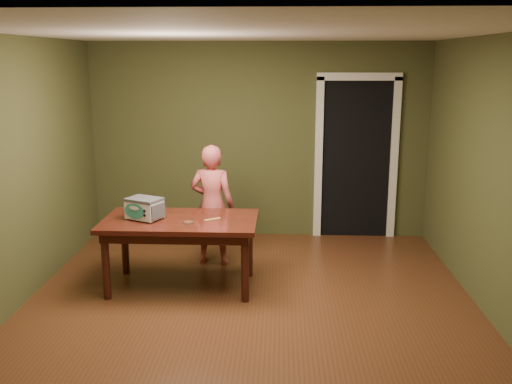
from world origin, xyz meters
TOP-DOWN VIEW (x-y plane):
  - floor at (0.00, 0.00)m, footprint 5.00×5.00m
  - room_shell at (0.00, 0.00)m, footprint 4.52×5.02m
  - doorway at (1.30, 2.78)m, footprint 1.10×0.66m
  - dining_table at (-0.75, 0.59)m, footprint 1.60×0.91m
  - toy_oven at (-1.12, 0.57)m, footprint 0.42×0.37m
  - baking_pan at (-0.63, 0.42)m, footprint 0.10×0.10m
  - spatula at (-0.41, 0.58)m, footprint 0.16×0.12m
  - child at (-0.50, 1.33)m, footprint 0.57×0.42m

SIDE VIEW (x-z plane):
  - floor at x=0.00m, z-range 0.00..0.00m
  - dining_table at x=-0.75m, z-range 0.28..1.03m
  - child at x=-0.50m, z-range 0.00..1.42m
  - spatula at x=-0.41m, z-range 0.75..0.76m
  - baking_pan at x=-0.63m, z-range 0.75..0.77m
  - toy_oven at x=-1.12m, z-range 0.76..0.99m
  - doorway at x=1.30m, z-range -0.07..2.18m
  - room_shell at x=0.00m, z-range 0.40..3.01m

